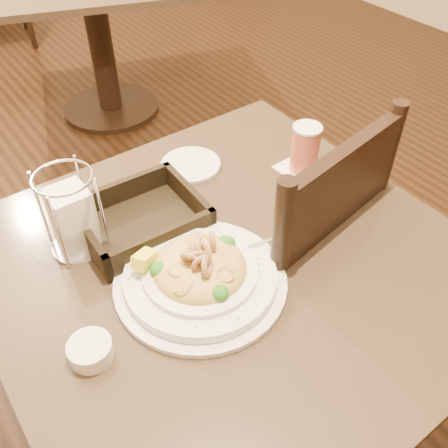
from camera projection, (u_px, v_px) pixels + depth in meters
ground at (228, 425)px, 1.47m from camera, size 7.00×7.00×0.00m
main_table at (229, 327)px, 1.14m from camera, size 0.90×0.90×0.72m
background_table at (97, 22)px, 2.46m from camera, size 1.15×1.15×0.72m
dining_chair_near at (278, 261)px, 1.27m from camera, size 0.48×0.48×0.93m
pasta_bowl at (200, 273)px, 0.92m from camera, size 0.36×0.32×0.10m
drink_glass at (305, 149)px, 1.16m from camera, size 0.11×0.11×0.12m
bread_basket at (141, 222)px, 1.03m from camera, size 0.25×0.21×0.07m
napkin_caddy at (73, 218)px, 0.96m from camera, size 0.11×0.11×0.18m
side_plate at (191, 165)px, 1.20m from camera, size 0.18×0.18×0.01m
butter_ramekin at (91, 350)px, 0.81m from camera, size 0.09×0.09×0.03m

